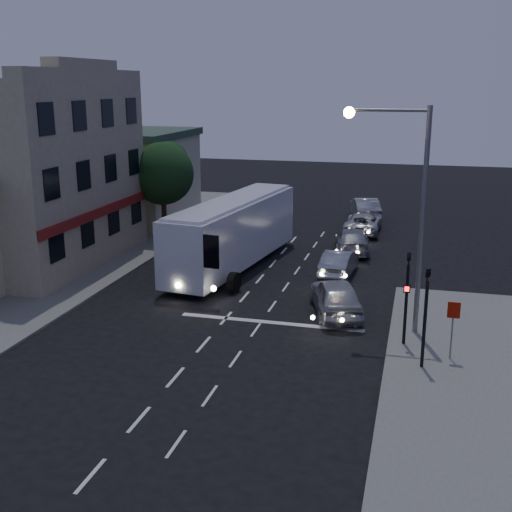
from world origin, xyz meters
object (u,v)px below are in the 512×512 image
(traffic_signal_main, at_px, (407,287))
(car_sedan_c, at_px, (363,223))
(car_suv, at_px, (336,296))
(car_sedan_b, at_px, (352,240))
(streetlight, at_px, (407,195))
(tour_bus, at_px, (233,231))
(regulatory_sign, at_px, (453,321))
(car_extra, at_px, (365,208))
(traffic_signal_side, at_px, (426,306))
(street_tree, at_px, (163,171))
(car_sedan_a, at_px, (339,263))

(traffic_signal_main, bearing_deg, car_sedan_c, 100.07)
(car_suv, bearing_deg, car_sedan_c, -105.87)
(car_sedan_b, distance_m, streetlight, 13.99)
(car_sedan_b, bearing_deg, car_suv, 84.02)
(tour_bus, height_order, regulatory_sign, tour_bus)
(traffic_signal_main, bearing_deg, tour_bus, 136.62)
(car_extra, relative_size, regulatory_sign, 2.25)
(car_extra, bearing_deg, car_suv, 77.79)
(car_extra, relative_size, traffic_signal_side, 1.21)
(car_sedan_c, xyz_separation_m, streetlight, (3.17, -17.89, 5.04))
(car_suv, distance_m, traffic_signal_main, 4.61)
(tour_bus, relative_size, car_sedan_c, 2.56)
(car_extra, xyz_separation_m, street_tree, (-12.09, -9.74, 3.68))
(traffic_signal_side, height_order, street_tree, street_tree)
(car_sedan_a, xyz_separation_m, traffic_signal_main, (3.69, -8.91, 1.73))
(car_sedan_b, relative_size, traffic_signal_main, 1.20)
(car_sedan_a, xyz_separation_m, street_tree, (-12.11, 5.34, 3.81))
(tour_bus, bearing_deg, streetlight, -31.45)
(streetlight, relative_size, street_tree, 1.45)
(car_suv, xyz_separation_m, traffic_signal_side, (3.78, -5.00, 1.62))
(regulatory_sign, bearing_deg, car_suv, 139.80)
(traffic_signal_main, bearing_deg, car_sedan_b, 104.23)
(car_extra, bearing_deg, car_sedan_a, 76.14)
(tour_bus, relative_size, traffic_signal_side, 3.09)
(car_sedan_b, relative_size, streetlight, 0.55)
(car_sedan_c, relative_size, street_tree, 0.80)
(car_suv, bearing_deg, car_sedan_a, -101.12)
(car_sedan_c, distance_m, car_extra, 4.68)
(car_sedan_a, distance_m, regulatory_sign, 11.33)
(regulatory_sign, height_order, streetlight, streetlight)
(regulatory_sign, xyz_separation_m, streetlight, (-1.96, 2.44, 4.14))
(car_sedan_c, xyz_separation_m, traffic_signal_side, (4.13, -21.29, 1.73))
(car_sedan_c, height_order, traffic_signal_main, traffic_signal_main)
(traffic_signal_side, distance_m, street_tree, 23.24)
(car_suv, bearing_deg, traffic_signal_side, 109.97)
(car_extra, relative_size, traffic_signal_main, 1.21)
(car_extra, distance_m, street_tree, 15.95)
(car_extra, height_order, streetlight, streetlight)
(tour_bus, xyz_separation_m, street_tree, (-6.24, 5.21, 2.44))
(tour_bus, distance_m, streetlight, 12.58)
(car_sedan_b, bearing_deg, regulatory_sign, 100.75)
(regulatory_sign, relative_size, street_tree, 0.35)
(car_extra, relative_size, streetlight, 0.55)
(car_sedan_b, xyz_separation_m, car_sedan_c, (0.14, 5.25, -0.03))
(traffic_signal_side, bearing_deg, regulatory_sign, 43.92)
(car_extra, bearing_deg, streetlight, 84.77)
(car_sedan_c, bearing_deg, streetlight, 99.46)
(tour_bus, relative_size, car_sedan_b, 2.58)
(regulatory_sign, bearing_deg, car_sedan_a, 118.54)
(tour_bus, relative_size, car_extra, 2.56)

